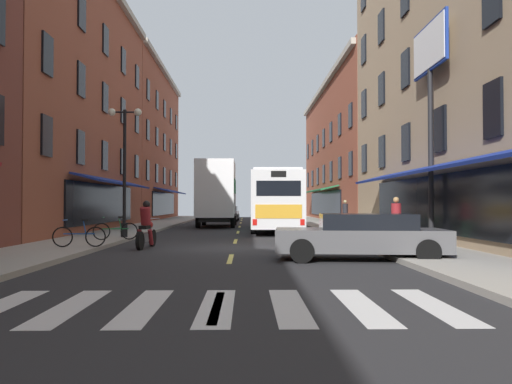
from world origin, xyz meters
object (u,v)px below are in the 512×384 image
at_px(sedan_near, 361,236).
at_px(pedestrian_mid, 396,219).
at_px(bicycle_mid, 116,230).
at_px(pedestrian_near, 345,212).
at_px(billboard_sign, 430,73).
at_px(box_truck, 217,195).
at_px(transit_bus, 275,201).
at_px(street_lamp_twin, 125,166).
at_px(bicycle_near, 79,236).
at_px(sedan_mid, 227,213).
at_px(motorcycle_rider, 146,228).

distance_m(sedan_near, pedestrian_mid, 5.30).
xyz_separation_m(bicycle_mid, pedestrian_mid, (10.70, -1.20, 0.49)).
bearing_deg(pedestrian_near, pedestrian_mid, 104.57).
xyz_separation_m(billboard_sign, box_truck, (-8.55, 15.77, -4.11)).
bearing_deg(sedan_near, pedestrian_near, 80.09).
bearing_deg(box_truck, billboard_sign, -61.52).
xyz_separation_m(billboard_sign, sedan_near, (-3.42, -3.94, -5.61)).
distance_m(transit_bus, box_truck, 6.11).
relative_size(transit_bus, street_lamp_twin, 2.05).
bearing_deg(billboard_sign, transit_bus, 114.59).
height_order(transit_bus, pedestrian_mid, transit_bus).
xyz_separation_m(box_truck, street_lamp_twin, (-3.23, -12.17, 1.01)).
relative_size(billboard_sign, pedestrian_mid, 4.75).
xyz_separation_m(transit_bus, bicycle_near, (-7.09, -12.12, -1.22)).
xyz_separation_m(transit_bus, pedestrian_mid, (3.94, -10.07, -0.73)).
bearing_deg(bicycle_near, sedan_near, -17.10).
height_order(box_truck, sedan_near, box_truck).
relative_size(sedan_mid, pedestrian_near, 2.64).
distance_m(billboard_sign, bicycle_mid, 13.21).
distance_m(billboard_sign, pedestrian_near, 15.21).
height_order(bicycle_mid, pedestrian_mid, pedestrian_mid).
xyz_separation_m(billboard_sign, bicycle_near, (-12.06, -1.28, -5.77)).
height_order(bicycle_near, street_lamp_twin, street_lamp_twin).
bearing_deg(pedestrian_mid, sedan_mid, -133.05).
bearing_deg(motorcycle_rider, transit_bus, 65.26).
distance_m(bicycle_mid, pedestrian_mid, 10.78).
distance_m(box_truck, pedestrian_near, 8.53).
relative_size(box_truck, sedan_mid, 1.69).
bearing_deg(street_lamp_twin, transit_bus, 46.70).
bearing_deg(pedestrian_near, box_truck, 7.72).
relative_size(box_truck, pedestrian_near, 4.46).
bearing_deg(bicycle_near, transit_bus, 59.67).
relative_size(sedan_near, street_lamp_twin, 0.87).
relative_size(box_truck, motorcycle_rider, 3.55).
bearing_deg(sedan_mid, street_lamp_twin, -98.85).
distance_m(transit_bus, sedan_near, 14.90).
bearing_deg(billboard_sign, bicycle_mid, 170.45).
distance_m(billboard_sign, sedan_mid, 28.06).
height_order(bicycle_mid, pedestrian_near, pedestrian_near).
xyz_separation_m(sedan_mid, bicycle_mid, (-3.46, -24.25, -0.18)).
distance_m(transit_bus, motorcycle_rider, 12.27).
relative_size(sedan_mid, bicycle_near, 2.54).
height_order(sedan_mid, street_lamp_twin, street_lamp_twin).
distance_m(billboard_sign, sedan_near, 7.66).
xyz_separation_m(box_truck, pedestrian_mid, (7.53, -14.99, -1.16)).
height_order(box_truck, bicycle_mid, box_truck).
relative_size(billboard_sign, bicycle_mid, 4.68).
xyz_separation_m(pedestrian_near, street_lamp_twin, (-11.55, -10.67, 2.16)).
xyz_separation_m(transit_bus, sedan_near, (1.54, -14.78, -1.06)).
bearing_deg(bicycle_mid, pedestrian_near, 46.96).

